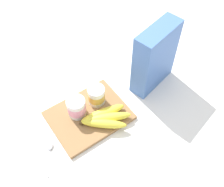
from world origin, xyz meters
name	(u,v)px	position (x,y,z in m)	size (l,w,h in m)	color
ground_plane	(89,116)	(0.00, 0.00, 0.00)	(2.40, 2.40, 0.00)	silver
cutting_board	(89,115)	(0.00, 0.00, 0.01)	(0.29, 0.23, 0.01)	olive
cereal_box	(156,58)	(0.32, 0.00, 0.14)	(0.20, 0.08, 0.28)	#4770B7
yogurt_cup_front	(77,107)	(-0.03, 0.03, 0.05)	(0.07, 0.07, 0.08)	white
yogurt_cup_back	(96,96)	(0.06, 0.03, 0.05)	(0.07, 0.07, 0.08)	white
banana_bunch	(104,118)	(0.03, -0.06, 0.03)	(0.19, 0.14, 0.03)	yellow
spoon	(49,153)	(-0.20, -0.05, 0.01)	(0.08, 0.12, 0.01)	silver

